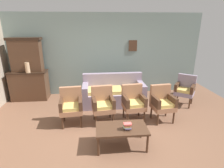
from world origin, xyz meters
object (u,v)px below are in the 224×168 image
(armchair_near_couch_end, at_px, (103,103))
(armchair_near_cabinet, at_px, (162,102))
(vase_on_cabinet, at_px, (27,68))
(wingback_chair_by_fireplace, at_px, (185,89))
(floral_couch, at_px, (113,94))
(armchair_row_middle, at_px, (71,105))
(coffee_table, at_px, (122,129))
(book_stack_on_table, at_px, (127,126))
(side_cabinet, at_px, (30,85))
(armchair_by_doorway, at_px, (133,101))
(floor_vase_by_wall, at_px, (189,87))

(armchair_near_couch_end, relative_size, armchair_near_cabinet, 1.00)
(vase_on_cabinet, height_order, wingback_chair_by_fireplace, vase_on_cabinet)
(floral_couch, height_order, armchair_row_middle, same)
(armchair_row_middle, xyz_separation_m, coffee_table, (1.08, -0.98, -0.12))
(floral_couch, bearing_deg, armchair_near_cabinet, -44.69)
(armchair_near_cabinet, height_order, book_stack_on_table, armchair_near_cabinet)
(floral_couch, bearing_deg, side_cabinet, 166.73)
(vase_on_cabinet, bearing_deg, book_stack_on_table, -44.43)
(armchair_row_middle, xyz_separation_m, book_stack_on_table, (1.18, -1.06, -0.01))
(side_cabinet, xyz_separation_m, wingback_chair_by_fireplace, (4.79, -0.86, 0.03))
(armchair_near_cabinet, height_order, wingback_chair_by_fireplace, same)
(armchair_row_middle, bearing_deg, armchair_by_doorway, 1.98)
(armchair_by_doorway, height_order, armchair_near_cabinet, same)
(floral_couch, distance_m, wingback_chair_by_fireplace, 2.16)
(floral_couch, xyz_separation_m, armchair_near_cabinet, (1.11, -1.10, 0.17))
(book_stack_on_table, bearing_deg, side_cabinet, 134.48)
(coffee_table, bearing_deg, side_cabinet, 134.24)
(armchair_row_middle, height_order, coffee_table, armchair_row_middle)
(side_cabinet, height_order, wingback_chair_by_fireplace, side_cabinet)
(coffee_table, distance_m, book_stack_on_table, 0.17)
(floral_couch, relative_size, armchair_near_couch_end, 2.05)
(vase_on_cabinet, xyz_separation_m, armchair_near_couch_end, (2.21, -1.50, -0.59))
(side_cabinet, distance_m, armchair_row_middle, 2.28)
(floral_couch, bearing_deg, wingback_chair_by_fireplace, -6.32)
(floral_couch, relative_size, wingback_chair_by_fireplace, 2.05)
(wingback_chair_by_fireplace, bearing_deg, book_stack_on_table, -137.80)
(side_cabinet, xyz_separation_m, armchair_by_doorway, (3.05, -1.64, 0.03))
(side_cabinet, height_order, book_stack_on_table, side_cabinet)
(armchair_near_couch_end, height_order, book_stack_on_table, armchair_near_couch_end)
(armchair_row_middle, distance_m, book_stack_on_table, 1.59)
(floral_couch, relative_size, book_stack_on_table, 11.97)
(armchair_near_couch_end, xyz_separation_m, armchair_near_cabinet, (1.48, -0.05, 0.00))
(armchair_near_cabinet, xyz_separation_m, wingback_chair_by_fireplace, (1.02, 0.86, 0.00))
(armchair_row_middle, xyz_separation_m, floor_vase_by_wall, (3.83, 1.59, -0.22))
(armchair_near_cabinet, relative_size, floor_vase_by_wall, 1.61)
(armchair_near_cabinet, relative_size, book_stack_on_table, 5.84)
(armchair_row_middle, bearing_deg, armchair_near_couch_end, 1.06)
(vase_on_cabinet, bearing_deg, armchair_row_middle, -46.29)
(wingback_chair_by_fireplace, bearing_deg, floral_couch, 173.68)
(side_cabinet, distance_m, floor_vase_by_wall, 5.35)
(armchair_row_middle, bearing_deg, coffee_table, -42.28)
(side_cabinet, xyz_separation_m, book_stack_on_table, (2.70, -2.75, 0.03))
(side_cabinet, xyz_separation_m, armchair_near_cabinet, (3.76, -1.73, 0.03))
(armchair_near_cabinet, xyz_separation_m, floor_vase_by_wall, (1.59, 1.63, -0.22))
(vase_on_cabinet, bearing_deg, side_cabinet, 112.64)
(armchair_near_couch_end, bearing_deg, vase_on_cabinet, 145.78)
(armchair_row_middle, height_order, wingback_chair_by_fireplace, same)
(floor_vase_by_wall, bearing_deg, book_stack_on_table, -134.96)
(armchair_by_doorway, bearing_deg, armchair_near_couch_end, -177.12)
(vase_on_cabinet, relative_size, book_stack_on_table, 2.04)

